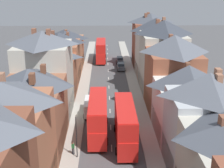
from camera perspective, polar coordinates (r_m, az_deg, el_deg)
pavement_left at (r=59.38m, az=-5.44°, el=-1.83°), size 2.20×104.00×0.14m
pavement_right at (r=59.52m, az=4.41°, el=-1.75°), size 2.20×104.00×0.14m
centre_line_dashes at (r=57.39m, az=-0.48°, el=-2.55°), size 0.14×97.80×0.01m
terrace_row_left at (r=43.99m, az=-13.61°, el=-1.87°), size 8.00×75.39×14.10m
terrace_row_right at (r=47.54m, az=12.06°, el=0.25°), size 8.00×72.57×13.75m
double_decker_bus_lead at (r=41.11m, az=2.40°, el=-7.24°), size 2.74×10.80×5.30m
double_decker_bus_mid_street at (r=43.29m, az=-2.60°, el=-5.85°), size 2.74×10.80×5.30m
double_decker_bus_far_approaching at (r=83.04m, az=-2.04°, el=6.16°), size 2.74×10.80×5.30m
car_near_silver at (r=75.15m, az=1.66°, el=3.28°), size 1.90×4.60×1.70m
car_parked_right_a at (r=80.95m, az=1.44°, el=4.41°), size 1.90×4.21×1.71m
delivery_van at (r=50.24m, az=-3.90°, el=-4.13°), size 2.20×5.20×2.41m
pedestrian_far_left at (r=39.49m, az=-7.15°, el=-11.47°), size 0.36×0.22×1.61m
street_lamp at (r=37.90m, az=-6.52°, el=-9.01°), size 0.20×1.12×5.50m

